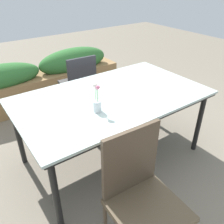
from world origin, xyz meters
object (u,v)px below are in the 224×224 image
(chair_near_left, at_px, (141,192))
(planter_box, at_px, (42,81))
(flower_vase, at_px, (97,102))
(dining_table, at_px, (112,100))
(chair_far_side, at_px, (79,82))

(chair_near_left, xyz_separation_m, planter_box, (0.27, 2.58, -0.17))
(flower_vase, height_order, planter_box, flower_vase)
(dining_table, height_order, chair_far_side, chair_far_side)
(chair_far_side, xyz_separation_m, flower_vase, (-0.41, -1.11, 0.32))
(chair_far_side, distance_m, planter_box, 0.79)
(chair_far_side, relative_size, chair_near_left, 0.93)
(chair_near_left, relative_size, flower_vase, 3.76)
(dining_table, relative_size, chair_far_side, 2.06)
(flower_vase, bearing_deg, planter_box, 85.63)
(dining_table, distance_m, chair_far_side, 0.96)
(flower_vase, xyz_separation_m, planter_box, (0.14, 1.84, -0.49))
(planter_box, bearing_deg, chair_far_side, -69.85)
(chair_far_side, bearing_deg, chair_near_left, -102.57)
(flower_vase, relative_size, planter_box, 0.10)
(chair_far_side, height_order, chair_near_left, chair_near_left)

